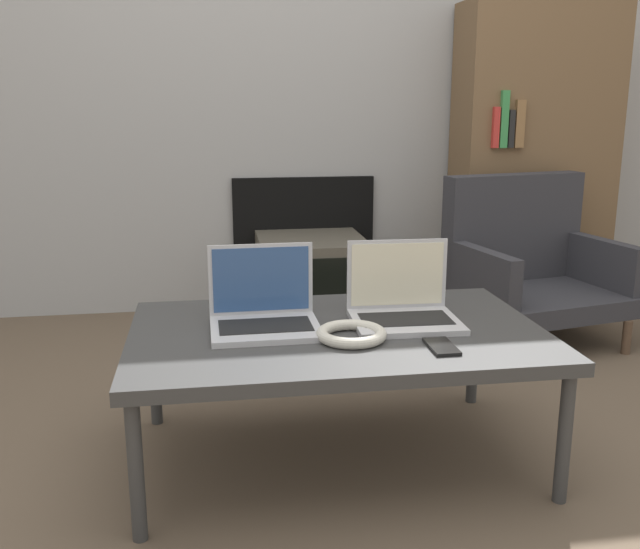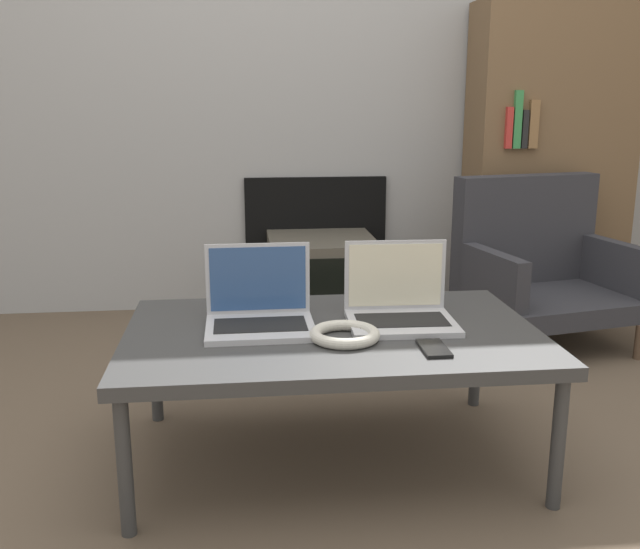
{
  "view_description": "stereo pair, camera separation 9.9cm",
  "coord_description": "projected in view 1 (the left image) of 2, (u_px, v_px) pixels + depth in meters",
  "views": [
    {
      "loc": [
        -0.34,
        -1.71,
        1.0
      ],
      "look_at": [
        0.0,
        0.42,
        0.47
      ],
      "focal_mm": 40.0,
      "sensor_mm": 36.0,
      "label": 1
    },
    {
      "loc": [
        -0.24,
        -1.72,
        1.0
      ],
      "look_at": [
        0.0,
        0.42,
        0.47
      ],
      "focal_mm": 40.0,
      "sensor_mm": 36.0,
      "label": 2
    }
  ],
  "objects": [
    {
      "name": "headphones",
      "position": [
        351.0,
        334.0,
        1.86
      ],
      "size": [
        0.19,
        0.19,
        0.03
      ],
      "color": "beige",
      "rests_on": "table"
    },
    {
      "name": "armchair",
      "position": [
        528.0,
        263.0,
        3.05
      ],
      "size": [
        0.75,
        0.66,
        0.69
      ],
      "rotation": [
        0.0,
        0.0,
        0.2
      ],
      "color": "#2D2D33",
      "rests_on": "ground_plane"
    },
    {
      "name": "bookshelf",
      "position": [
        533.0,
        160.0,
        3.4
      ],
      "size": [
        0.74,
        0.32,
        1.43
      ],
      "color": "brown",
      "rests_on": "ground_plane"
    },
    {
      "name": "wall_back",
      "position": [
        276.0,
        35.0,
        3.28
      ],
      "size": [
        7.0,
        0.08,
        2.6
      ],
      "color": "#999999",
      "rests_on": "ground_plane"
    },
    {
      "name": "laptop_left",
      "position": [
        264.0,
        311.0,
        1.96
      ],
      "size": [
        0.3,
        0.24,
        0.22
      ],
      "rotation": [
        0.0,
        0.0,
        0.01
      ],
      "color": "#B2B2B7",
      "rests_on": "table"
    },
    {
      "name": "tv",
      "position": [
        311.0,
        279.0,
        3.27
      ],
      "size": [
        0.48,
        0.49,
        0.39
      ],
      "color": "#4C473D",
      "rests_on": "ground_plane"
    },
    {
      "name": "table",
      "position": [
        337.0,
        339.0,
        1.96
      ],
      "size": [
        1.12,
        0.71,
        0.39
      ],
      "color": "#333333",
      "rests_on": "ground_plane"
    },
    {
      "name": "phone",
      "position": [
        441.0,
        347.0,
        1.8
      ],
      "size": [
        0.06,
        0.13,
        0.01
      ],
      "color": "black",
      "rests_on": "table"
    },
    {
      "name": "ground_plane",
      "position": [
        345.0,
        479.0,
        1.92
      ],
      "size": [
        14.0,
        14.0,
        0.0
      ],
      "primitive_type": "plane",
      "color": "brown"
    },
    {
      "name": "laptop_right",
      "position": [
        402.0,
        305.0,
        2.02
      ],
      "size": [
        0.3,
        0.25,
        0.22
      ],
      "rotation": [
        0.0,
        0.0,
        -0.03
      ],
      "color": "#B2B2B7",
      "rests_on": "table"
    }
  ]
}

